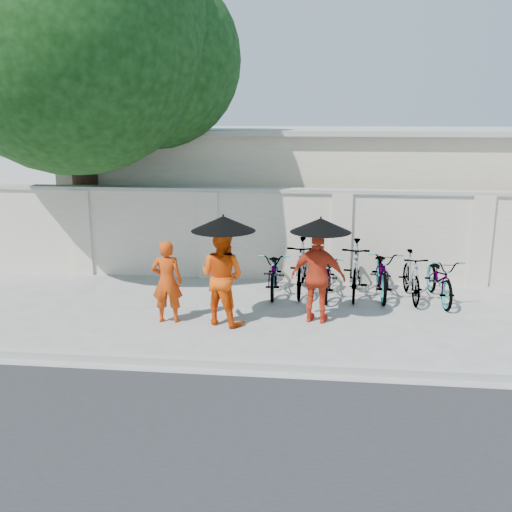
# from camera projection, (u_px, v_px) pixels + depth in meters

# --- Properties ---
(ground) EXTENTS (80.00, 80.00, 0.00)m
(ground) POSITION_uv_depth(u_px,v_px,m) (232.00, 326.00, 10.19)
(ground) COLOR #AFACA5
(kerb) EXTENTS (40.00, 0.16, 0.12)m
(kerb) POSITION_uv_depth(u_px,v_px,m) (215.00, 363.00, 8.53)
(kerb) COLOR #A0A198
(kerb) RESTS_ON ground
(compound_wall) EXTENTS (20.00, 0.30, 2.00)m
(compound_wall) POSITION_uv_depth(u_px,v_px,m) (296.00, 236.00, 12.93)
(compound_wall) COLOR beige
(compound_wall) RESTS_ON ground
(building_behind) EXTENTS (14.00, 6.00, 3.20)m
(building_behind) POSITION_uv_depth(u_px,v_px,m) (337.00, 190.00, 16.35)
(building_behind) COLOR beige
(building_behind) RESTS_ON ground
(shade_tree) EXTENTS (6.70, 6.20, 8.20)m
(shade_tree) POSITION_uv_depth(u_px,v_px,m) (82.00, 47.00, 12.23)
(shade_tree) COLOR #402A1B
(shade_tree) RESTS_ON ground
(monk_left) EXTENTS (0.59, 0.42, 1.52)m
(monk_left) POSITION_uv_depth(u_px,v_px,m) (167.00, 282.00, 10.25)
(monk_left) COLOR #C63B0A
(monk_left) RESTS_ON ground
(monk_center) EXTENTS (1.05, 0.95, 1.76)m
(monk_center) POSITION_uv_depth(u_px,v_px,m) (222.00, 276.00, 10.15)
(monk_center) COLOR #EF4E09
(monk_center) RESTS_ON ground
(parasol_center) EXTENTS (1.13, 1.13, 0.98)m
(parasol_center) POSITION_uv_depth(u_px,v_px,m) (223.00, 223.00, 9.84)
(parasol_center) COLOR black
(parasol_center) RESTS_ON ground
(monk_right) EXTENTS (1.05, 0.60, 1.68)m
(monk_right) POSITION_uv_depth(u_px,v_px,m) (318.00, 277.00, 10.22)
(monk_right) COLOR red
(monk_right) RESTS_ON ground
(parasol_right) EXTENTS (1.07, 1.07, 0.98)m
(parasol_right) POSITION_uv_depth(u_px,v_px,m) (321.00, 225.00, 9.91)
(parasol_right) COLOR black
(parasol_right) RESTS_ON ground
(bike_0) EXTENTS (0.69, 1.82, 0.94)m
(bike_0) POSITION_uv_depth(u_px,v_px,m) (275.00, 271.00, 12.00)
(bike_0) COLOR #9B9CA4
(bike_0) RESTS_ON ground
(bike_1) EXTENTS (0.60, 1.92, 1.15)m
(bike_1) POSITION_uv_depth(u_px,v_px,m) (301.00, 267.00, 11.97)
(bike_1) COLOR #9B9CA4
(bike_1) RESTS_ON ground
(bike_2) EXTENTS (0.68, 1.78, 0.92)m
(bike_2) POSITION_uv_depth(u_px,v_px,m) (328.00, 274.00, 11.82)
(bike_2) COLOR #9B9CA4
(bike_2) RESTS_ON ground
(bike_3) EXTENTS (0.72, 1.96, 1.15)m
(bike_3) POSITION_uv_depth(u_px,v_px,m) (355.00, 269.00, 11.78)
(bike_3) COLOR #9B9CA4
(bike_3) RESTS_ON ground
(bike_4) EXTENTS (0.72, 1.97, 1.03)m
(bike_4) POSITION_uv_depth(u_px,v_px,m) (382.00, 272.00, 11.80)
(bike_4) COLOR #9B9CA4
(bike_4) RESTS_ON ground
(bike_5) EXTENTS (0.53, 1.65, 0.98)m
(bike_5) POSITION_uv_depth(u_px,v_px,m) (411.00, 276.00, 11.58)
(bike_5) COLOR #9B9CA4
(bike_5) RESTS_ON ground
(bike_6) EXTENTS (0.74, 1.83, 0.94)m
(bike_6) POSITION_uv_depth(u_px,v_px,m) (440.00, 279.00, 11.47)
(bike_6) COLOR #9B9CA4
(bike_6) RESTS_ON ground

